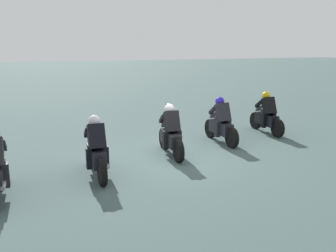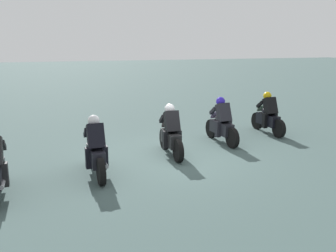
{
  "view_description": "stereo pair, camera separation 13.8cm",
  "coord_description": "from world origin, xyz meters",
  "px_view_note": "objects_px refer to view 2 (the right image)",
  "views": [
    {
      "loc": [
        -9.63,
        3.52,
        3.23
      ],
      "look_at": [
        0.09,
        0.01,
        0.9
      ],
      "focal_mm": 39.43,
      "sensor_mm": 36.0,
      "label": 1
    },
    {
      "loc": [
        -9.68,
        3.39,
        3.23
      ],
      "look_at": [
        0.09,
        0.01,
        0.9
      ],
      "focal_mm": 39.43,
      "sensor_mm": 36.0,
      "label": 2
    }
  ],
  "objects_px": {
    "rider_lane_a": "(268,116)",
    "rider_lane_b": "(222,124)",
    "rider_lane_d": "(96,151)",
    "rider_lane_c": "(171,134)"
  },
  "relations": [
    {
      "from": "rider_lane_a",
      "to": "rider_lane_c",
      "type": "bearing_deg",
      "value": 108.81
    },
    {
      "from": "rider_lane_a",
      "to": "rider_lane_d",
      "type": "distance_m",
      "value": 6.99
    },
    {
      "from": "rider_lane_b",
      "to": "rider_lane_d",
      "type": "relative_size",
      "value": 1.0
    },
    {
      "from": "rider_lane_a",
      "to": "rider_lane_d",
      "type": "bearing_deg",
      "value": 110.65
    },
    {
      "from": "rider_lane_a",
      "to": "rider_lane_d",
      "type": "height_order",
      "value": "same"
    },
    {
      "from": "rider_lane_d",
      "to": "rider_lane_a",
      "type": "bearing_deg",
      "value": -70.61
    },
    {
      "from": "rider_lane_b",
      "to": "rider_lane_d",
      "type": "distance_m",
      "value": 4.71
    },
    {
      "from": "rider_lane_b",
      "to": "rider_lane_c",
      "type": "relative_size",
      "value": 1.0
    },
    {
      "from": "rider_lane_a",
      "to": "rider_lane_b",
      "type": "height_order",
      "value": "same"
    },
    {
      "from": "rider_lane_b",
      "to": "rider_lane_c",
      "type": "bearing_deg",
      "value": 108.45
    }
  ]
}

